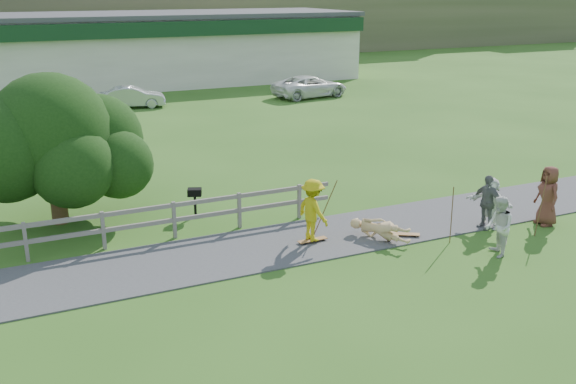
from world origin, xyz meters
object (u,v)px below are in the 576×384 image
spectator_c (548,196)px  tree (54,163)px  spectator_d (490,203)px  bbq (195,203)px  skater_fallen (380,229)px  spectator_b (487,202)px  spectator_a (499,227)px  car_white (310,86)px  car_silver (132,97)px  skater_rider (313,213)px

spectator_c → tree: 14.95m
spectator_d → bbq: 9.06m
skater_fallen → spectator_b: 3.48m
tree → bbq: (3.94, -1.26, -1.45)m
spectator_a → car_white: bearing=-172.6°
car_white → bbq: car_white is taller
spectator_a → spectator_d: (1.26, 1.75, -0.05)m
car_silver → tree: tree is taller
car_silver → car_white: size_ratio=0.76×
spectator_c → skater_rider: bearing=-94.4°
skater_fallen → spectator_d: bearing=-35.5°
skater_fallen → car_silver: car_silver is taller
spectator_c → car_white: (4.02, 24.12, -0.22)m
skater_rider → tree: (-6.32, 4.77, 1.02)m
spectator_b → spectator_c: (1.90, -0.51, 0.09)m
spectator_b → spectator_a: bearing=-45.0°
spectator_c → tree: (-13.48, 6.40, 0.99)m
car_silver → skater_fallen: bearing=-163.3°
skater_rider → spectator_d: skater_rider is taller
spectator_b → spectator_d: bearing=76.7°
tree → spectator_d: bearing=-26.7°
spectator_c → tree: bearing=-106.9°
spectator_d → spectator_a: bearing=-60.4°
spectator_d → tree: bearing=-141.3°
spectator_b → tree: tree is taller
skater_rider → spectator_a: skater_rider is taller
spectator_a → tree: (-10.47, 7.64, 1.08)m
car_white → skater_fallen: bearing=149.6°
spectator_b → tree: bearing=-129.7°
car_silver → spectator_c: bearing=-151.8°
spectator_d → car_white: 24.30m
car_silver → bbq: 20.16m
skater_fallen → car_white: (9.33, 23.11, 0.37)m
spectator_c → car_silver: bearing=-155.3°
skater_rider → spectator_b: bearing=-114.1°
spectator_d → tree: tree is taller
spectator_a → spectator_b: bearing=170.6°
skater_fallen → spectator_c: (5.31, -1.01, 0.59)m
skater_rider → spectator_c: (7.15, -1.63, 0.03)m
bbq → car_white: bearing=75.6°
spectator_c → car_silver: 26.23m
spectator_c → tree: tree is taller
car_white → bbq: size_ratio=5.45×
car_silver → bbq: bearing=-174.3°
spectator_a → spectator_b: size_ratio=1.00×
spectator_b → car_white: spectator_b is taller
bbq → skater_fallen: bearing=-23.2°
car_white → car_silver: bearing=76.3°
spectator_a → spectator_b: same height
car_silver → spectator_d: bearing=-155.3°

